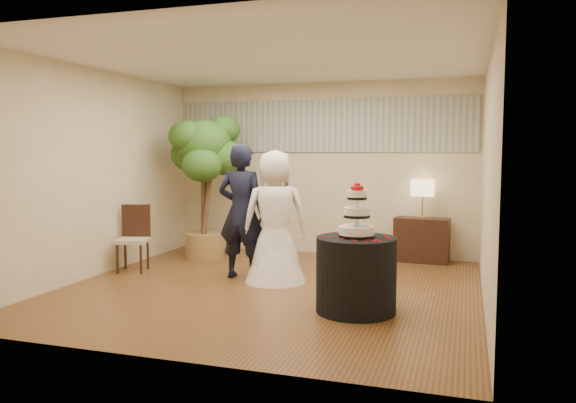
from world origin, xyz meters
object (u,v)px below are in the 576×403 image
(side_chair, at_px, (132,239))
(wedding_cake, at_px, (357,210))
(groom, at_px, (242,211))
(cake_table, at_px, (356,275))
(bride, at_px, (275,216))
(ficus_tree, at_px, (204,185))
(console, at_px, (422,240))
(table_lamp, at_px, (423,199))

(side_chair, bearing_deg, wedding_cake, -32.05)
(groom, xyz_separation_m, wedding_cake, (1.75, -1.09, 0.19))
(cake_table, height_order, wedding_cake, wedding_cake)
(bride, relative_size, ficus_tree, 0.74)
(ficus_tree, bearing_deg, groom, -45.84)
(ficus_tree, distance_m, side_chair, 1.50)
(wedding_cake, bearing_deg, cake_table, 0.00)
(console, height_order, table_lamp, table_lamp)
(wedding_cake, relative_size, ficus_tree, 0.25)
(groom, relative_size, console, 2.21)
(cake_table, relative_size, wedding_cake, 1.46)
(table_lamp, bearing_deg, bride, -132.01)
(groom, relative_size, wedding_cake, 3.10)
(table_lamp, distance_m, ficus_tree, 3.40)
(groom, bearing_deg, cake_table, 147.53)
(bride, relative_size, console, 2.11)
(side_chair, bearing_deg, ficus_tree, 51.77)
(groom, bearing_deg, wedding_cake, 147.53)
(bride, relative_size, wedding_cake, 2.96)
(console, xyz_separation_m, table_lamp, (0.00, 0.00, 0.63))
(wedding_cake, bearing_deg, bride, 140.58)
(wedding_cake, distance_m, table_lamp, 2.98)
(bride, xyz_separation_m, side_chair, (-2.12, -0.02, -0.39))
(bride, xyz_separation_m, cake_table, (1.26, -1.04, -0.46))
(table_lamp, bearing_deg, cake_table, -98.73)
(groom, xyz_separation_m, bride, (0.49, -0.05, -0.04))
(bride, xyz_separation_m, table_lamp, (1.71, 1.90, 0.11))
(side_chair, bearing_deg, console, 11.27)
(table_lamp, height_order, ficus_tree, ficus_tree)
(cake_table, xyz_separation_m, wedding_cake, (0.00, 0.00, 0.69))
(groom, bearing_deg, console, -140.55)
(bride, height_order, table_lamp, bride)
(ficus_tree, bearing_deg, table_lamp, 11.86)
(wedding_cake, bearing_deg, side_chair, 163.31)
(groom, distance_m, table_lamp, 2.88)
(table_lamp, bearing_deg, ficus_tree, -168.14)
(cake_table, relative_size, console, 1.04)
(cake_table, distance_m, table_lamp, 3.03)
(groom, xyz_separation_m, side_chair, (-1.63, -0.08, -0.43))
(wedding_cake, relative_size, console, 0.71)
(bride, distance_m, table_lamp, 2.56)
(table_lamp, height_order, side_chair, table_lamp)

